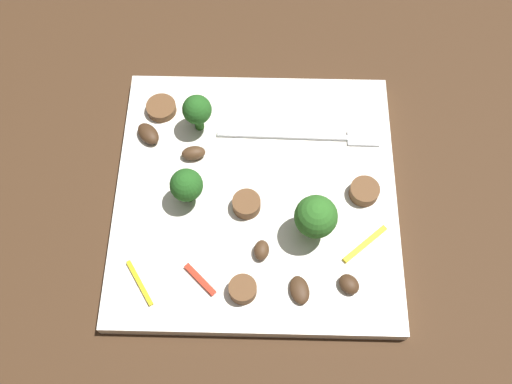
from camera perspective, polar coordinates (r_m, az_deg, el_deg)
ground_plane at (r=0.62m, az=0.00°, el=-0.70°), size 1.40×1.40×0.00m
plate at (r=0.61m, az=0.00°, el=-0.35°), size 0.30×0.30×0.02m
fork at (r=0.64m, az=5.53°, el=5.53°), size 0.18×0.02×0.00m
broccoli_floret_0 at (r=0.55m, az=6.04°, el=-2.52°), size 0.04×0.04×0.06m
broccoli_floret_1 at (r=0.58m, az=-7.01°, el=0.66°), size 0.03×0.03×0.05m
broccoli_floret_2 at (r=0.62m, az=-5.95°, el=8.16°), size 0.03×0.03×0.05m
sausage_slice_0 at (r=0.59m, az=-0.97°, el=-1.23°), size 0.04×0.04×0.02m
sausage_slice_1 at (r=0.56m, az=-1.34°, el=-9.77°), size 0.03×0.03×0.02m
sausage_slice_2 at (r=0.61m, az=10.83°, el=0.22°), size 0.04×0.04×0.01m
sausage_slice_3 at (r=0.66m, az=-9.51°, el=8.33°), size 0.05×0.05×0.01m
mushroom_0 at (r=0.62m, az=-6.31°, el=3.92°), size 0.03×0.02×0.01m
mushroom_1 at (r=0.57m, az=0.56°, el=-5.87°), size 0.02×0.02×0.01m
mushroom_2 at (r=0.64m, az=-10.79°, el=5.78°), size 0.03×0.04×0.01m
mushroom_3 at (r=0.57m, az=9.34°, el=-9.14°), size 0.03×0.03×0.01m
mushroom_4 at (r=0.56m, az=4.40°, el=-9.81°), size 0.02×0.03×0.01m
pepper_strip_0 at (r=0.57m, az=-5.65°, el=-8.75°), size 0.03×0.03×0.00m
pepper_strip_1 at (r=0.58m, az=-11.62°, el=-8.95°), size 0.03×0.05×0.00m
pepper_strip_2 at (r=0.59m, az=10.91°, el=-5.15°), size 0.05×0.04×0.00m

